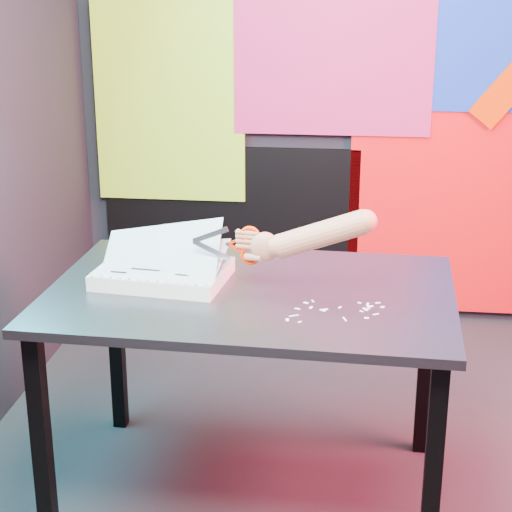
# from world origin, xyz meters

# --- Properties ---
(room) EXTENTS (3.01, 3.01, 2.71)m
(room) POSITION_xyz_m (0.00, 0.00, 1.35)
(room) COLOR #28282B
(room) RESTS_ON ground
(backdrop) EXTENTS (2.88, 0.05, 2.08)m
(backdrop) POSITION_xyz_m (0.06, 1.46, 0.96)
(backdrop) COLOR red
(backdrop) RESTS_ON ground
(work_table) EXTENTS (1.32, 0.91, 0.75)m
(work_table) POSITION_xyz_m (-0.44, -0.17, 0.67)
(work_table) COLOR black
(work_table) RESTS_ON ground
(printout_stack) EXTENTS (0.44, 0.35, 0.22)m
(printout_stack) POSITION_xyz_m (-0.74, -0.13, 0.78)
(printout_stack) COLOR silver
(printout_stack) RESTS_ON work_table
(scissors) EXTENTS (0.22, 0.04, 0.13)m
(scissors) POSITION_xyz_m (-0.46, -0.17, 0.90)
(scissors) COLOR silver
(scissors) RESTS_ON printout_stack
(hand_forearm) EXTENTS (0.43, 0.12, 0.19)m
(hand_forearm) POSITION_xyz_m (-0.25, -0.20, 0.94)
(hand_forearm) COLOR #AE5543
(hand_forearm) RESTS_ON work_table
(paper_clippings) EXTENTS (0.29, 0.19, 0.00)m
(paper_clippings) POSITION_xyz_m (-0.15, -0.31, 0.75)
(paper_clippings) COLOR white
(paper_clippings) RESTS_ON work_table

